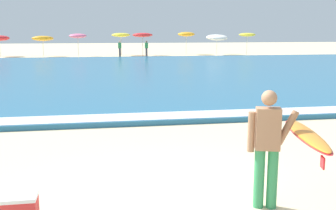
{
  "coord_description": "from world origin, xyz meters",
  "views": [
    {
      "loc": [
        -1.18,
        -5.53,
        2.54
      ],
      "look_at": [
        0.16,
        2.22,
        1.1
      ],
      "focal_mm": 43.44,
      "sensor_mm": 36.0,
      "label": 1
    }
  ],
  "objects": [
    {
      "name": "beach_umbrella_1",
      "position": [
        -6.44,
        36.39,
        1.79
      ],
      "size": [
        2.07,
        2.1,
        2.1
      ],
      "color": "beige",
      "rests_on": "ground"
    },
    {
      "name": "beach_umbrella_7",
      "position": [
        14.48,
        35.9,
        2.12
      ],
      "size": [
        1.75,
        1.75,
        2.31
      ],
      "color": "beige",
      "rests_on": "ground"
    },
    {
      "name": "surfer_with_board",
      "position": [
        1.4,
        -0.35,
        1.03
      ],
      "size": [
        1.26,
        2.45,
        1.73
      ],
      "color": "#338E56",
      "rests_on": "ground"
    },
    {
      "name": "surf_foam",
      "position": [
        0.0,
        5.71,
        0.15
      ],
      "size": [
        120.0,
        1.01,
        0.01
      ],
      "primitive_type": "cube",
      "color": "white",
      "rests_on": "sea"
    },
    {
      "name": "sea",
      "position": [
        0.0,
        19.11,
        0.07
      ],
      "size": [
        120.0,
        28.0,
        0.14
      ],
      "primitive_type": "cube",
      "color": "teal",
      "rests_on": "ground"
    },
    {
      "name": "beach_umbrella_5",
      "position": [
        8.31,
        37.78,
        2.16
      ],
      "size": [
        1.82,
        1.82,
        2.41
      ],
      "color": "beige",
      "rests_on": "ground"
    },
    {
      "name": "beachgoer_near_row_left",
      "position": [
        3.62,
        34.73,
        0.84
      ],
      "size": [
        0.32,
        0.2,
        1.58
      ],
      "color": "#383842",
      "rests_on": "ground"
    },
    {
      "name": "beach_umbrella_6",
      "position": [
        11.39,
        36.63,
        1.83
      ],
      "size": [
        2.28,
        2.32,
        2.23
      ],
      "color": "beige",
      "rests_on": "ground"
    },
    {
      "name": "cooler_box",
      "position": [
        -2.29,
        -0.14,
        0.19
      ],
      "size": [
        0.49,
        0.35,
        0.37
      ],
      "color": "red",
      "rests_on": "ground"
    },
    {
      "name": "beach_umbrella_3",
      "position": [
        1.27,
        37.15,
        2.1
      ],
      "size": [
        1.91,
        1.91,
        2.31
      ],
      "color": "beige",
      "rests_on": "ground"
    },
    {
      "name": "beach_umbrella_2",
      "position": [
        -3.04,
        36.03,
        2.03
      ],
      "size": [
        1.71,
        1.72,
        2.28
      ],
      "color": "beige",
      "rests_on": "ground"
    },
    {
      "name": "beachgoer_near_row_mid",
      "position": [
        1.0,
        34.89,
        0.84
      ],
      "size": [
        0.32,
        0.2,
        1.58
      ],
      "color": "#383842",
      "rests_on": "ground"
    },
    {
      "name": "ground_plane",
      "position": [
        0.0,
        0.0,
        0.0
      ],
      "size": [
        160.0,
        160.0,
        0.0
      ],
      "primitive_type": "plane",
      "color": "beige"
    },
    {
      "name": "beach_umbrella_4",
      "position": [
        3.44,
        36.5,
        2.1
      ],
      "size": [
        2.07,
        2.08,
        2.36
      ],
      "color": "beige",
      "rests_on": "ground"
    }
  ]
}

